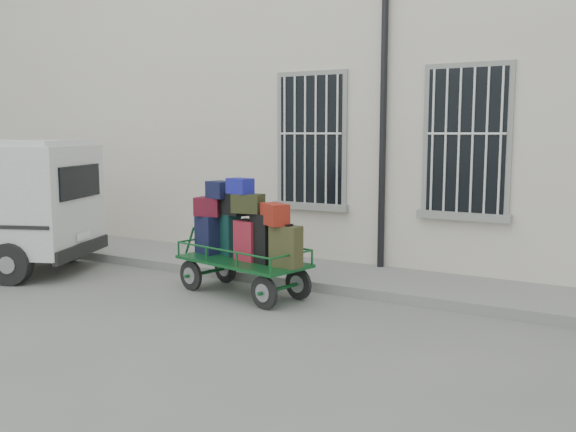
# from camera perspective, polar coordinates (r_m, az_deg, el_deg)

# --- Properties ---
(ground) EXTENTS (80.00, 80.00, 0.00)m
(ground) POSITION_cam_1_polar(r_m,az_deg,el_deg) (8.84, -4.94, -8.18)
(ground) COLOR slate
(ground) RESTS_ON ground
(building) EXTENTS (24.00, 5.15, 6.00)m
(building) POSITION_cam_1_polar(r_m,az_deg,el_deg) (13.39, 8.88, 10.00)
(building) COLOR beige
(building) RESTS_ON ground
(sidewalk) EXTENTS (24.00, 1.70, 0.15)m
(sidewalk) POSITION_cam_1_polar(r_m,az_deg,el_deg) (10.64, 1.96, -5.07)
(sidewalk) COLOR gray
(sidewalk) RESTS_ON ground
(luggage_cart) EXTENTS (2.43, 1.32, 1.72)m
(luggage_cart) POSITION_cam_1_polar(r_m,az_deg,el_deg) (9.41, -4.05, -1.78)
(luggage_cart) COLOR black
(luggage_cart) RESTS_ON ground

